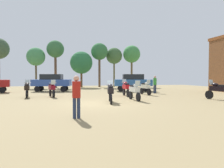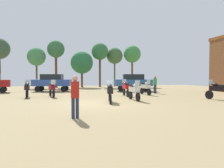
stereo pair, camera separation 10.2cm
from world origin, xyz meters
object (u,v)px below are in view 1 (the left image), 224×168
at_px(motorcycle_2, 27,89).
at_px(motorcycle_3, 110,92).
at_px(motorcycle_1, 52,88).
at_px(tree_1, 55,50).
at_px(car_3, 52,81).
at_px(tree_3, 132,54).
at_px(car_2, 133,81).
at_px(tree_9, 114,56).
at_px(motorcycle_7, 145,87).
at_px(tree_4, 36,57).
at_px(person_1, 155,83).
at_px(tree_7, 81,63).
at_px(motorcycle_6, 219,90).
at_px(motorcycle_4, 126,88).
at_px(person_2, 76,93).
at_px(motorcycle_5, 134,90).
at_px(tree_8, 99,52).

height_order(motorcycle_2, motorcycle_3, same).
xyz_separation_m(motorcycle_1, tree_1, (-0.45, 15.37, 5.20)).
bearing_deg(motorcycle_2, car_3, 70.44).
bearing_deg(tree_3, car_2, -107.12).
bearing_deg(tree_9, motorcycle_7, -92.48).
height_order(motorcycle_7, tree_4, tree_4).
bearing_deg(person_1, tree_7, 112.00).
bearing_deg(motorcycle_6, tree_7, 97.98).
bearing_deg(motorcycle_3, motorcycle_2, 151.08).
xyz_separation_m(motorcycle_1, motorcycle_4, (6.32, -0.84, 0.02)).
distance_m(motorcycle_3, person_2, 5.36).
height_order(motorcycle_6, motorcycle_7, motorcycle_6).
xyz_separation_m(motorcycle_1, motorcycle_6, (12.15, -5.20, 0.02)).
bearing_deg(motorcycle_5, motorcycle_7, -123.72).
distance_m(motorcycle_4, tree_4, 18.91).
relative_size(motorcycle_6, car_2, 0.50).
bearing_deg(tree_7, motorcycle_6, -67.10).
bearing_deg(tree_4, motorcycle_4, -58.62).
height_order(motorcycle_2, car_2, car_2).
height_order(motorcycle_6, tree_9, tree_9).
distance_m(motorcycle_2, tree_9, 20.55).
height_order(motorcycle_7, tree_1, tree_1).
bearing_deg(tree_3, motorcycle_5, -107.31).
relative_size(motorcycle_4, tree_8, 0.31).
distance_m(motorcycle_3, motorcycle_6, 8.09).
distance_m(motorcycle_6, tree_7, 22.28).
bearing_deg(motorcycle_6, motorcycle_7, 109.09).
bearing_deg(person_1, motorcycle_2, -175.53).
distance_m(motorcycle_1, motorcycle_7, 8.55).
xyz_separation_m(tree_3, tree_8, (-5.68, -0.27, 0.23)).
xyz_separation_m(car_2, person_1, (1.27, -3.34, -0.11)).
distance_m(tree_3, tree_4, 15.60).
relative_size(tree_3, tree_7, 1.23).
bearing_deg(car_2, person_1, -147.95).
bearing_deg(tree_8, motorcycle_1, -112.81).
relative_size(person_1, tree_7, 0.31).
height_order(motorcycle_1, tree_9, tree_9).
distance_m(person_2, tree_1, 25.61).
bearing_deg(motorcycle_7, motorcycle_5, 52.46).
relative_size(motorcycle_3, tree_4, 0.36).
relative_size(motorcycle_6, tree_8, 0.31).
relative_size(motorcycle_6, motorcycle_7, 1.09).
bearing_deg(person_2, tree_3, -114.15).
xyz_separation_m(motorcycle_3, tree_1, (-4.52, 20.29, 5.19)).
bearing_deg(motorcycle_6, tree_3, 74.82).
xyz_separation_m(motorcycle_7, car_3, (-9.00, 6.54, 0.46)).
xyz_separation_m(motorcycle_6, car_2, (-3.30, 10.04, 0.43)).
bearing_deg(tree_3, tree_8, -177.32).
relative_size(motorcycle_2, car_3, 0.46).
relative_size(motorcycle_3, tree_7, 0.38).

